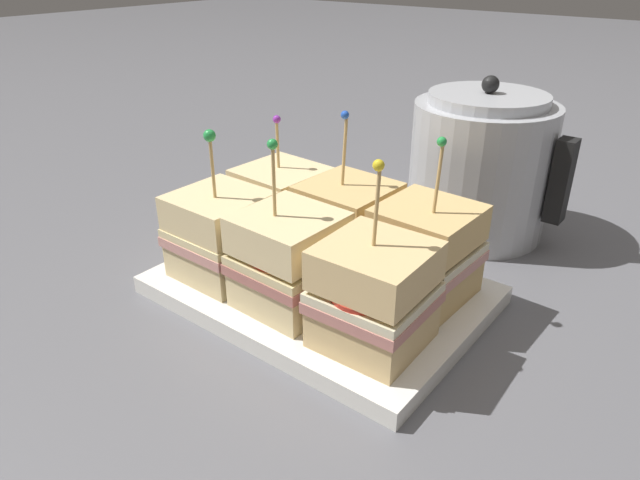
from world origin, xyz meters
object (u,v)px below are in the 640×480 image
(sandwich_front_center, at_px, (287,260))
(sandwich_back_left, at_px, (282,205))
(sandwich_back_right, at_px, (425,252))
(kettle_steel, at_px, (480,166))
(sandwich_front_left, at_px, (221,234))
(serving_platter, at_px, (320,290))
(sandwich_front_right, at_px, (374,295))
(sandwich_back_center, at_px, (348,227))

(sandwich_front_center, distance_m, sandwich_back_left, 0.13)
(sandwich_back_right, xyz_separation_m, kettle_steel, (-0.04, 0.20, 0.02))
(sandwich_front_center, relative_size, sandwich_back_left, 1.11)
(sandwich_front_left, bearing_deg, sandwich_back_left, 90.15)
(sandwich_front_center, distance_m, kettle_steel, 0.30)
(serving_platter, relative_size, sandwich_back_left, 2.18)
(sandwich_front_left, height_order, sandwich_back_right, sandwich_back_right)
(sandwich_front_right, distance_m, sandwich_back_center, 0.13)
(sandwich_front_left, relative_size, sandwich_front_center, 0.96)
(sandwich_front_left, bearing_deg, sandwich_back_center, 44.39)
(sandwich_front_left, bearing_deg, serving_platter, 26.39)
(sandwich_front_right, height_order, sandwich_back_center, sandwich_back_center)
(serving_platter, height_order, sandwich_back_left, sandwich_back_left)
(sandwich_front_right, distance_m, kettle_steel, 0.30)
(sandwich_front_left, height_order, kettle_steel, kettle_steel)
(serving_platter, height_order, kettle_steel, kettle_steel)
(sandwich_front_center, height_order, sandwich_back_right, same)
(serving_platter, distance_m, sandwich_front_center, 0.07)
(sandwich_front_center, distance_m, sandwich_back_right, 0.13)
(sandwich_back_center, bearing_deg, sandwich_back_left, 178.93)
(sandwich_back_left, bearing_deg, sandwich_front_right, -27.23)
(sandwich_front_right, bearing_deg, sandwich_front_center, 178.88)
(sandwich_back_left, relative_size, kettle_steel, 0.75)
(serving_platter, bearing_deg, sandwich_back_right, 26.71)
(sandwich_front_left, relative_size, sandwich_back_left, 1.06)
(kettle_steel, bearing_deg, sandwich_front_left, -116.82)
(serving_platter, distance_m, sandwich_front_left, 0.12)
(sandwich_front_right, distance_m, sandwich_back_right, 0.09)
(sandwich_back_center, height_order, sandwich_back_right, sandwich_back_center)
(sandwich_back_left, xyz_separation_m, sandwich_back_center, (0.09, -0.00, 0.00))
(sandwich_front_left, bearing_deg, kettle_steel, 63.18)
(serving_platter, xyz_separation_m, sandwich_back_left, (-0.09, 0.05, 0.05))
(sandwich_back_left, distance_m, sandwich_back_right, 0.18)
(sandwich_front_center, height_order, sandwich_back_center, sandwich_back_center)
(sandwich_front_center, height_order, sandwich_back_left, sandwich_front_center)
(sandwich_back_center, relative_size, sandwich_back_right, 1.03)
(serving_platter, xyz_separation_m, sandwich_back_right, (0.09, 0.05, 0.05))
(sandwich_back_center, distance_m, kettle_steel, 0.21)
(sandwich_front_center, height_order, sandwich_front_right, sandwich_front_right)
(kettle_steel, bearing_deg, sandwich_back_center, -105.02)
(kettle_steel, bearing_deg, sandwich_front_right, -82.33)
(sandwich_back_left, height_order, sandwich_back_right, sandwich_back_right)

